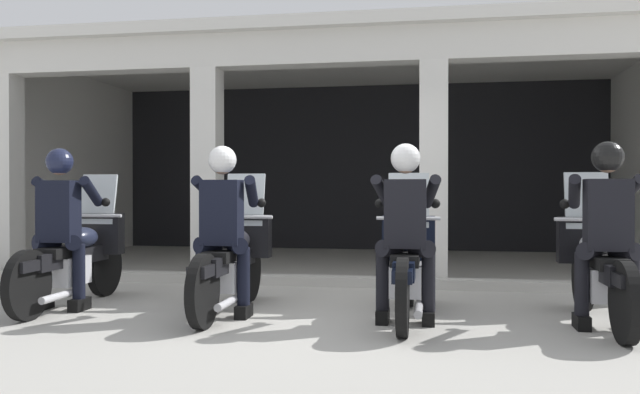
{
  "coord_description": "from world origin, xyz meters",
  "views": [
    {
      "loc": [
        1.07,
        -6.1,
        1.18
      ],
      "look_at": [
        0.0,
        0.09,
        1.11
      ],
      "focal_mm": 36.54,
      "sensor_mm": 36.0,
      "label": 1
    }
  ],
  "objects_px": {
    "motorcycle_far_right": "(598,266)",
    "police_officer_far_right": "(607,218)",
    "police_officer_center_left": "(223,216)",
    "motorcycle_center_right": "(407,263)",
    "motorcycle_far_left": "(77,256)",
    "motorcycle_center_left": "(232,260)",
    "police_officer_center_right": "(406,217)",
    "police_officer_far_left": "(61,214)"
  },
  "relations": [
    {
      "from": "motorcycle_far_right",
      "to": "police_officer_far_right",
      "type": "bearing_deg",
      "value": -97.67
    },
    {
      "from": "police_officer_center_left",
      "to": "motorcycle_center_right",
      "type": "relative_size",
      "value": 0.78
    },
    {
      "from": "motorcycle_far_left",
      "to": "motorcycle_center_left",
      "type": "distance_m",
      "value": 1.68
    },
    {
      "from": "police_officer_far_right",
      "to": "police_officer_center_left",
      "type": "bearing_deg",
      "value": 172.92
    },
    {
      "from": "motorcycle_center_left",
      "to": "police_officer_center_right",
      "type": "bearing_deg",
      "value": -20.75
    },
    {
      "from": "motorcycle_far_left",
      "to": "police_officer_far_right",
      "type": "height_order",
      "value": "police_officer_far_right"
    },
    {
      "from": "police_officer_center_left",
      "to": "police_officer_center_right",
      "type": "bearing_deg",
      "value": -11.18
    },
    {
      "from": "motorcycle_center_left",
      "to": "motorcycle_far_right",
      "type": "distance_m",
      "value": 3.36
    },
    {
      "from": "police_officer_center_left",
      "to": "police_officer_far_right",
      "type": "xyz_separation_m",
      "value": [
        3.36,
        0.02,
        0.0
      ]
    },
    {
      "from": "motorcycle_far_left",
      "to": "police_officer_center_left",
      "type": "bearing_deg",
      "value": -15.91
    },
    {
      "from": "motorcycle_far_left",
      "to": "police_officer_center_left",
      "type": "xyz_separation_m",
      "value": [
        1.68,
        -0.35,
        0.44
      ]
    },
    {
      "from": "motorcycle_center_left",
      "to": "police_officer_far_right",
      "type": "relative_size",
      "value": 1.29
    },
    {
      "from": "police_officer_far_left",
      "to": "police_officer_center_right",
      "type": "relative_size",
      "value": 1.0
    },
    {
      "from": "motorcycle_center_left",
      "to": "police_officer_center_left",
      "type": "xyz_separation_m",
      "value": [
        -0.0,
        -0.28,
        0.44
      ]
    },
    {
      "from": "motorcycle_center_left",
      "to": "motorcycle_center_right",
      "type": "relative_size",
      "value": 1.0
    },
    {
      "from": "motorcycle_far_left",
      "to": "police_officer_far_right",
      "type": "relative_size",
      "value": 1.29
    },
    {
      "from": "police_officer_center_right",
      "to": "police_officer_far_right",
      "type": "bearing_deg",
      "value": -2.32
    },
    {
      "from": "motorcycle_far_right",
      "to": "police_officer_far_right",
      "type": "height_order",
      "value": "police_officer_far_right"
    },
    {
      "from": "police_officer_center_right",
      "to": "police_officer_far_right",
      "type": "height_order",
      "value": "same"
    },
    {
      "from": "motorcycle_far_left",
      "to": "police_officer_far_right",
      "type": "bearing_deg",
      "value": -7.93
    },
    {
      "from": "motorcycle_center_left",
      "to": "motorcycle_far_right",
      "type": "relative_size",
      "value": 1.0
    },
    {
      "from": "motorcycle_far_left",
      "to": "motorcycle_center_left",
      "type": "xyz_separation_m",
      "value": [
        1.68,
        -0.06,
        0.0
      ]
    },
    {
      "from": "motorcycle_center_right",
      "to": "police_officer_far_right",
      "type": "height_order",
      "value": "police_officer_far_right"
    },
    {
      "from": "police_officer_far_left",
      "to": "police_officer_center_left",
      "type": "xyz_separation_m",
      "value": [
        1.68,
        -0.06,
        0.0
      ]
    },
    {
      "from": "motorcycle_center_right",
      "to": "motorcycle_far_right",
      "type": "xyz_separation_m",
      "value": [
        1.68,
        0.04,
        0.0
      ]
    },
    {
      "from": "motorcycle_center_left",
      "to": "police_officer_far_right",
      "type": "xyz_separation_m",
      "value": [
        3.36,
        -0.26,
        0.44
      ]
    },
    {
      "from": "motorcycle_far_right",
      "to": "police_officer_center_right",
      "type": "bearing_deg",
      "value": -176.67
    },
    {
      "from": "motorcycle_far_right",
      "to": "motorcycle_center_left",
      "type": "bearing_deg",
      "value": 172.92
    },
    {
      "from": "police_officer_far_left",
      "to": "police_officer_far_right",
      "type": "distance_m",
      "value": 5.04
    },
    {
      "from": "motorcycle_far_left",
      "to": "police_officer_center_left",
      "type": "distance_m",
      "value": 1.77
    },
    {
      "from": "motorcycle_far_left",
      "to": "police_officer_far_left",
      "type": "distance_m",
      "value": 0.52
    },
    {
      "from": "motorcycle_far_left",
      "to": "motorcycle_far_right",
      "type": "distance_m",
      "value": 5.04
    },
    {
      "from": "motorcycle_center_right",
      "to": "police_officer_far_right",
      "type": "relative_size",
      "value": 1.29
    },
    {
      "from": "police_officer_center_left",
      "to": "police_officer_center_right",
      "type": "distance_m",
      "value": 1.68
    },
    {
      "from": "motorcycle_far_left",
      "to": "police_officer_center_left",
      "type": "height_order",
      "value": "police_officer_center_left"
    },
    {
      "from": "police_officer_center_right",
      "to": "police_officer_far_right",
      "type": "distance_m",
      "value": 1.68
    },
    {
      "from": "police_officer_center_left",
      "to": "motorcycle_center_right",
      "type": "distance_m",
      "value": 1.76
    },
    {
      "from": "motorcycle_center_left",
      "to": "police_officer_far_right",
      "type": "height_order",
      "value": "police_officer_far_right"
    },
    {
      "from": "motorcycle_center_right",
      "to": "motorcycle_far_left",
      "type": "bearing_deg",
      "value": 175.12
    },
    {
      "from": "police_officer_center_left",
      "to": "police_officer_far_right",
      "type": "bearing_deg",
      "value": -10.31
    },
    {
      "from": "motorcycle_center_right",
      "to": "police_officer_far_right",
      "type": "distance_m",
      "value": 1.75
    },
    {
      "from": "police_officer_far_left",
      "to": "motorcycle_far_right",
      "type": "bearing_deg",
      "value": -1.49
    }
  ]
}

